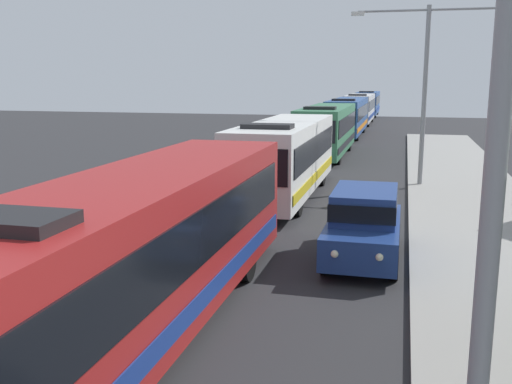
% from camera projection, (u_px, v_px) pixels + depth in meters
% --- Properties ---
extents(bus_lead, '(2.58, 12.41, 3.21)m').
position_uv_depth(bus_lead, '(139.00, 249.00, 10.63)').
color(bus_lead, maroon).
rests_on(bus_lead, ground_plane).
extents(bus_second_in_line, '(2.58, 10.54, 3.21)m').
position_uv_depth(bus_second_in_line, '(285.00, 156.00, 23.44)').
color(bus_second_in_line, silver).
rests_on(bus_second_in_line, ground_plane).
extents(bus_middle, '(2.58, 10.90, 3.21)m').
position_uv_depth(bus_middle, '(327.00, 129.00, 35.80)').
color(bus_middle, '#33724C').
rests_on(bus_middle, ground_plane).
extents(bus_fourth_in_line, '(2.58, 12.23, 3.21)m').
position_uv_depth(bus_fourth_in_line, '(348.00, 116.00, 48.44)').
color(bus_fourth_in_line, '#284C8C').
rests_on(bus_fourth_in_line, ground_plane).
extents(bus_rear, '(2.58, 11.61, 3.21)m').
position_uv_depth(bus_rear, '(360.00, 108.00, 61.20)').
color(bus_rear, silver).
rests_on(bus_rear, ground_plane).
extents(bus_tail_end, '(2.58, 10.52, 3.21)m').
position_uv_depth(bus_tail_end, '(368.00, 103.00, 73.87)').
color(bus_tail_end, '#284C8C').
rests_on(bus_tail_end, ground_plane).
extents(white_suv, '(1.86, 4.51, 1.90)m').
position_uv_depth(white_suv, '(364.00, 222.00, 15.35)').
color(white_suv, navy).
rests_on(white_suv, ground_plane).
extents(streetlamp_near, '(6.56, 0.28, 8.48)m').
position_uv_depth(streetlamp_near, '(508.00, 5.00, 4.86)').
color(streetlamp_near, gray).
rests_on(streetlamp_near, sidewalk).
extents(streetlamp_mid, '(6.48, 0.28, 7.64)m').
position_uv_depth(streetlamp_mid, '(426.00, 75.00, 24.91)').
color(streetlamp_mid, gray).
rests_on(streetlamp_mid, sidewalk).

